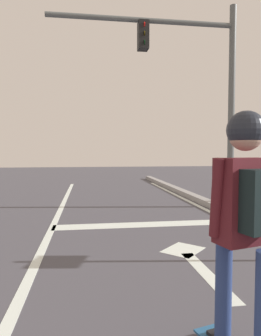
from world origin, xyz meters
The scene contains 6 objects.
lane_line_center centered at (-0.60, 6.00, 0.00)m, with size 0.12×20.00×0.01m, color silver.
stop_bar centered at (1.18, 8.66, 0.00)m, with size 3.56×0.40×0.01m, color silver.
lane_arrow_stem centered at (1.36, 6.31, 0.00)m, with size 0.16×1.40×0.01m, color silver.
lane_arrow_head centered at (1.36, 7.16, 0.00)m, with size 0.56×0.44×0.01m, color silver.
skater centered at (0.99, 4.84, 1.04)m, with size 0.42×0.59×1.55m.
traffic_signal_mast centered at (2.53, 10.16, 3.28)m, with size 4.49×0.34×4.89m.
Camera 1 is at (0.04, 3.16, 1.38)m, focal length 32.16 mm.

